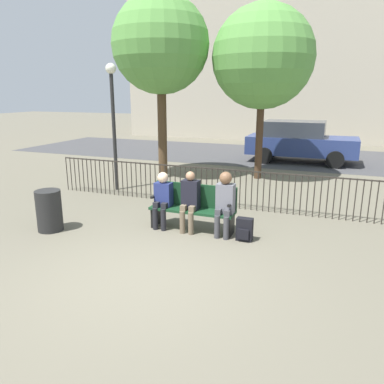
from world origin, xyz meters
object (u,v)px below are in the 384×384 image
Objects in this scene: backpack at (244,230)px; lamp_post at (113,108)px; seated_person_1 at (190,199)px; park_bench at (193,206)px; trash_bin at (49,211)px; tree_1 at (263,58)px; seated_person_2 at (225,200)px; seated_person_0 at (163,197)px; tree_0 at (161,45)px; parked_car_0 at (299,141)px.

lamp_post is (-4.32, 2.45, 2.09)m from backpack.
park_bench is at bearing 77.76° from seated_person_1.
seated_person_1 is at bearing -36.41° from lamp_post.
trash_bin is at bearing -166.96° from backpack.
tree_1 is at bearing 98.93° from backpack.
tree_1 is (0.30, 5.27, 3.05)m from seated_person_1.
tree_1 reaches higher than park_bench.
seated_person_2 reaches higher than backpack.
park_bench is at bearing 11.92° from seated_person_0.
tree_0 reaches higher than park_bench.
seated_person_1 is 1.47× the size of trash_bin.
trash_bin reaches higher than backpack.
park_bench is 8.74m from parked_car_0.
trash_bin is at bearing -157.38° from park_bench.
seated_person_0 reaches higher than trash_bin.
seated_person_1 is 0.72m from seated_person_2.
seated_person_2 is at bearing 0.20° from seated_person_1.
tree_0 is at bearing 121.49° from seated_person_1.
park_bench is 6.08m from tree_1.
lamp_post is at bearing 150.44° from backpack.
tree_0 is (-2.05, 4.32, 3.43)m from seated_person_0.
lamp_post is 0.82× the size of parked_car_0.
backpack is 0.10× the size of parked_car_0.
park_bench is 2.90m from trash_bin.
tree_1 is (-0.85, 5.38, 3.51)m from backpack.
seated_person_1 reaches higher than trash_bin.
tree_1 is at bearing 17.90° from tree_0.
backpack is (1.74, -0.10, -0.44)m from seated_person_0.
trash_bin is at bearing -115.18° from tree_1.
park_bench is 6.14m from tree_0.
backpack is at bearing -5.37° from seated_person_1.
parked_car_0 is (0.50, 8.77, 0.12)m from seated_person_2.
seated_person_0 is at bearing -168.08° from park_bench.
backpack is (0.43, -0.11, -0.51)m from seated_person_2.
tree_1 is 6.36× the size of trash_bin.
seated_person_2 is (0.69, -0.13, 0.23)m from park_bench.
seated_person_1 is 6.10m from tree_1.
lamp_post is (-0.53, -1.98, -1.78)m from tree_0.
park_bench reaches higher than backpack.
parked_car_0 is at bearing 55.65° from lamp_post.
park_bench is at bearing 169.70° from seated_person_2.
park_bench is 1.42× the size of seated_person_1.
trash_bin is (-2.94, -6.26, -3.31)m from tree_1.
seated_person_2 is at bearing -31.01° from lamp_post.
tree_1 reaches higher than seated_person_0.
seated_person_0 is 0.33× the size of lamp_post.
tree_0 is 2.72m from lamp_post.
tree_0 reaches higher than tree_1.
park_bench reaches higher than trash_bin.
backpack is 6.48m from tree_1.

